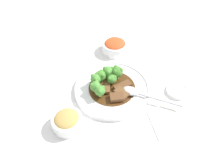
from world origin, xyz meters
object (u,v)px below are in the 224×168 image
Objects in this scene: beef_strip_2 at (122,93)px; broccoli_floret_6 at (100,91)px; broccoli_floret_4 at (95,86)px; side_bowl_kimchi at (115,46)px; main_plate at (112,88)px; sauce_dish at (177,91)px; broccoli_floret_0 at (96,79)px; serving_spoon at (136,92)px; beef_strip_0 at (123,85)px; side_bowl_appetizer at (67,121)px; beef_strip_3 at (117,97)px; broccoli_floret_5 at (112,79)px; broccoli_floret_2 at (117,72)px; broccoli_floret_3 at (108,72)px; broccoli_floret_1 at (100,76)px; beef_strip_1 at (105,86)px.

beef_strip_2 is 1.27× the size of broccoli_floret_6.
broccoli_floret_4 is 0.42× the size of side_bowl_kimchi.
sauce_dish is (0.01, 0.23, -0.00)m from main_plate.
sauce_dish is (0.02, 0.29, -0.04)m from broccoli_floret_0.
beef_strip_2 is at bearing 63.83° from broccoli_floret_0.
side_bowl_kimchi is (-0.26, -0.07, 0.00)m from serving_spoon.
beef_strip_0 is at bearing -129.52° from serving_spoon.
side_bowl_appetizer is at bearing -28.75° from broccoli_floret_0.
main_plate is 2.80× the size of side_bowl_appetizer.
broccoli_floret_0 reaches higher than beef_strip_3.
broccoli_floret_5 is (-0.02, -0.04, 0.02)m from beef_strip_0.
broccoli_floret_6 is at bearing 16.56° from broccoli_floret_0.
beef_strip_3 is (0.02, -0.02, 0.00)m from beef_strip_2.
broccoli_floret_2 is at bearing -140.72° from serving_spoon.
broccoli_floret_2 reaches higher than broccoli_floret_3.
beef_strip_3 is at bearing 66.47° from broccoli_floret_4.
side_bowl_appetizer is (0.14, -0.14, 0.02)m from main_plate.
broccoli_floret_1 is at bearing -73.40° from broccoli_floret_2.
beef_strip_0 is 0.10m from broccoli_floret_0.
beef_strip_3 and serving_spoon have the same top height.
broccoli_floret_5 reaches higher than side_bowl_kimchi.
beef_strip_0 is 0.04m from beef_strip_2.
beef_strip_1 is at bearing -92.45° from sauce_dish.
beef_strip_1 is 0.04m from broccoli_floret_1.
broccoli_floret_3 is 0.12m from serving_spoon.
beef_strip_2 is at bearing -89.69° from serving_spoon.
broccoli_floret_3 is at bearing -9.10° from side_bowl_kimchi.
sauce_dish is at bearing 76.47° from broccoli_floret_3.
main_plate is 5.97× the size of broccoli_floret_4.
side_bowl_kimchi is (-0.20, 0.06, -0.02)m from broccoli_floret_1.
sauce_dish is (-0.02, 0.15, -0.02)m from serving_spoon.
main_plate is at bearing 2.90° from broccoli_floret_5.
side_bowl_kimchi is (-0.26, -0.02, 0.00)m from beef_strip_2.
broccoli_floret_1 is at bearing -128.23° from beef_strip_2.
broccoli_floret_1 is 0.05m from broccoli_floret_4.
broccoli_floret_2 is 1.19× the size of broccoli_floret_4.
main_plate is 0.04m from broccoli_floret_5.
broccoli_floret_2 reaches higher than broccoli_floret_5.
sauce_dish is at bearing 85.24° from broccoli_floret_0.
broccoli_floret_2 is 0.56× the size of side_bowl_appetizer.
serving_spoon reaches higher than beef_strip_1.
side_bowl_appetizer is (0.11, -0.17, 0.00)m from beef_strip_2.
broccoli_floret_4 is at bearing -69.87° from main_plate.
side_bowl_kimchi is (-0.26, 0.06, -0.02)m from broccoli_floret_6.
main_plate is 5.90× the size of broccoli_floret_6.
serving_spoon is 0.15m from sauce_dish.
broccoli_floret_2 reaches higher than broccoli_floret_1.
broccoli_floret_4 is (0.02, -0.06, 0.04)m from main_plate.
side_bowl_kimchi reaches higher than beef_strip_2.
broccoli_floret_4 is at bearing -54.17° from broccoli_floret_5.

